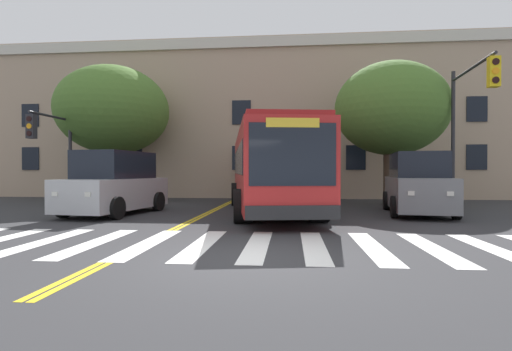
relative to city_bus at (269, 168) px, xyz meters
name	(u,v)px	position (x,y,z in m)	size (l,w,h in m)	color
ground_plane	(242,259)	(0.07, -8.69, -1.73)	(120.00, 120.00, 0.00)	#303033
crosswalk	(230,245)	(-0.38, -7.29, -1.73)	(16.22, 3.88, 0.01)	white
lane_line_yellow_inner	(236,199)	(-2.34, 6.71, -1.73)	(0.12, 36.00, 0.01)	gold
lane_line_yellow_outer	(238,199)	(-2.18, 6.71, -1.73)	(0.12, 36.00, 0.01)	gold
city_bus	(269,168)	(0.00, 0.00, 0.00)	(4.38, 11.93, 3.19)	#B22323
car_silver_near_lane	(115,185)	(-5.61, -1.62, -0.64)	(2.71, 4.95, 2.32)	#B7BABF
car_grey_far_lane	(417,185)	(5.54, -0.54, -0.66)	(2.63, 5.03, 2.27)	slate
car_tan_behind_bus	(290,183)	(0.74, 10.31, -0.93)	(2.23, 3.86, 1.75)	tan
traffic_light_near_corner	(468,109)	(7.65, 0.29, 2.25)	(0.47, 4.16, 5.84)	#28282D
traffic_light_far_corner	(53,140)	(-9.80, 1.19, 1.25)	(0.35, 3.01, 4.54)	#28282D
street_tree_curbside_large	(392,109)	(5.60, 3.66, 2.79)	(6.76, 6.70, 6.77)	#4C3D2D
street_tree_curbside_small	(114,111)	(-8.63, 4.70, 3.10)	(7.41, 7.70, 7.19)	#4C3D2D
building_facade	(249,125)	(-2.07, 11.04, 3.01)	(32.74, 7.64, 9.47)	tan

